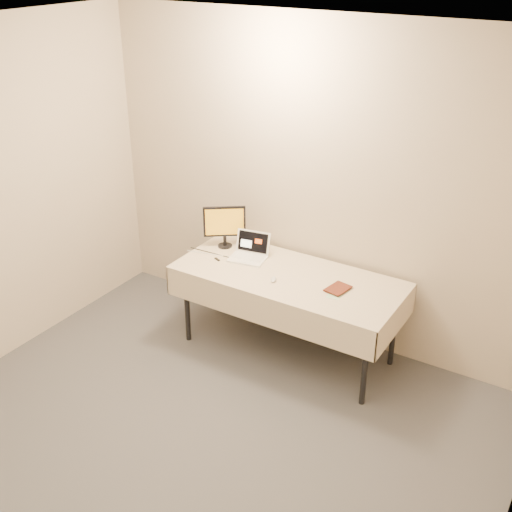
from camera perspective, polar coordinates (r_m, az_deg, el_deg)
The scene contains 9 objects.
back_wall at distance 5.28m, azimuth 5.46°, elevation 6.17°, with size 4.00×0.10×2.70m, color #C3B29D.
table at distance 5.19m, azimuth 2.88°, elevation -2.30°, with size 1.86×0.81×0.74m.
laptop at distance 5.42m, azimuth -0.55°, elevation 0.38°, with size 0.34×0.31×0.21m.
monitor at distance 5.54m, azimuth -2.82°, elevation 2.91°, with size 0.31×0.23×0.38m.
book at distance 4.97m, azimuth 6.66°, elevation -1.75°, with size 0.15×0.02×0.20m, color maroon.
alarm_clock at distance 5.57m, azimuth 0.23°, elevation 0.87°, with size 0.14×0.10×0.05m.
clicker at distance 5.07m, azimuth 1.56°, elevation -2.10°, with size 0.05×0.09×0.02m, color silver.
paper_form at distance 4.97m, azimuth 7.27°, elevation -3.11°, with size 0.10×0.26×0.00m, color #B6DFB1.
usb_dongle at distance 5.40m, azimuth -3.47°, elevation -0.30°, with size 0.06×0.02×0.01m, color black.
Camera 1 is at (2.16, -1.95, 3.19)m, focal length 45.00 mm.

